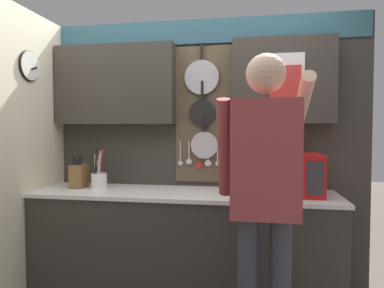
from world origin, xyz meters
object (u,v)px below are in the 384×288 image
object	(u,v)px
person	(265,182)
knife_block	(79,176)
utensil_crock	(99,179)
microwave	(285,174)

from	to	relation	value
person	knife_block	bearing A→B (deg)	155.11
knife_block	person	world-z (taller)	person
utensil_crock	person	size ratio (longest dim) A/B	0.19
microwave	person	distance (m)	0.72
knife_block	person	bearing A→B (deg)	-24.89
microwave	utensil_crock	world-z (taller)	utensil_crock
microwave	knife_block	xyz separation A→B (m)	(-1.68, 0.00, -0.05)
knife_block	utensil_crock	bearing A→B (deg)	0.23
knife_block	person	size ratio (longest dim) A/B	0.16
microwave	utensil_crock	bearing A→B (deg)	179.95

